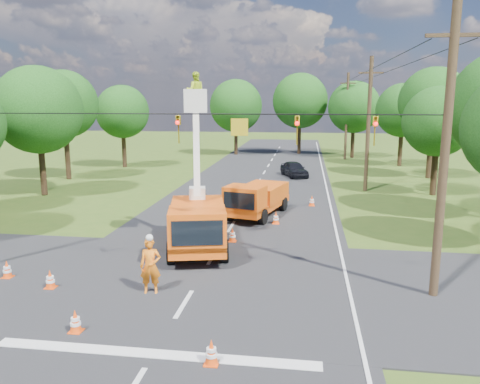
# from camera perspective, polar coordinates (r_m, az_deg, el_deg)

# --- Properties ---
(ground) EXTENTS (140.00, 140.00, 0.00)m
(ground) POSITION_cam_1_polar(r_m,az_deg,el_deg) (35.16, 1.51, -0.06)
(ground) COLOR #365319
(ground) RESTS_ON ground
(road_main) EXTENTS (12.00, 100.00, 0.06)m
(road_main) POSITION_cam_1_polar(r_m,az_deg,el_deg) (35.16, 1.51, -0.06)
(road_main) COLOR black
(road_main) RESTS_ON ground
(road_cross) EXTENTS (56.00, 10.00, 0.07)m
(road_cross) POSITION_cam_1_polar(r_m,az_deg,el_deg) (18.06, -5.18, -10.95)
(road_cross) COLOR black
(road_cross) RESTS_ON ground
(stop_bar) EXTENTS (9.00, 0.45, 0.02)m
(stop_bar) POSITION_cam_1_polar(r_m,az_deg,el_deg) (13.55, -10.48, -18.99)
(stop_bar) COLOR silver
(stop_bar) RESTS_ON ground
(edge_line) EXTENTS (0.12, 90.00, 0.02)m
(edge_line) POSITION_cam_1_polar(r_m,az_deg,el_deg) (34.98, 10.66, -0.31)
(edge_line) COLOR silver
(edge_line) RESTS_ON ground
(bucket_truck) EXTENTS (3.72, 6.75, 8.01)m
(bucket_truck) POSITION_cam_1_polar(r_m,az_deg,el_deg) (21.41, -5.22, -2.73)
(bucket_truck) COLOR #F25311
(bucket_truck) RESTS_ON ground
(second_truck) EXTENTS (3.51, 6.04, 2.13)m
(second_truck) POSITION_cam_1_polar(r_m,az_deg,el_deg) (27.62, 2.04, -0.77)
(second_truck) COLOR #F25311
(second_truck) RESTS_ON ground
(ground_worker) EXTENTS (0.83, 0.63, 2.04)m
(ground_worker) POSITION_cam_1_polar(r_m,az_deg,el_deg) (16.99, -10.86, -8.87)
(ground_worker) COLOR orange
(ground_worker) RESTS_ON ground
(distant_car) EXTENTS (3.01, 4.45, 1.41)m
(distant_car) POSITION_cam_1_polar(r_m,az_deg,el_deg) (42.77, 6.62, 2.80)
(distant_car) COLOR black
(distant_car) RESTS_ON ground
(traffic_cone_0) EXTENTS (0.38, 0.38, 0.71)m
(traffic_cone_0) POSITION_cam_1_polar(r_m,az_deg,el_deg) (15.10, -19.43, -14.65)
(traffic_cone_0) COLOR #FF4B0D
(traffic_cone_0) RESTS_ON ground
(traffic_cone_1) EXTENTS (0.38, 0.38, 0.71)m
(traffic_cone_1) POSITION_cam_1_polar(r_m,az_deg,el_deg) (12.79, -3.51, -18.92)
(traffic_cone_1) COLOR #FF4B0D
(traffic_cone_1) RESTS_ON ground
(traffic_cone_2) EXTENTS (0.38, 0.38, 0.71)m
(traffic_cone_2) POSITION_cam_1_polar(r_m,az_deg,el_deg) (22.80, -0.93, -5.25)
(traffic_cone_2) COLOR #FF4B0D
(traffic_cone_2) RESTS_ON ground
(traffic_cone_3) EXTENTS (0.38, 0.38, 0.71)m
(traffic_cone_3) POSITION_cam_1_polar(r_m,az_deg,el_deg) (26.12, 4.40, -3.17)
(traffic_cone_3) COLOR #FF4B0D
(traffic_cone_3) RESTS_ON ground
(traffic_cone_4) EXTENTS (0.38, 0.38, 0.71)m
(traffic_cone_4) POSITION_cam_1_polar(r_m,az_deg,el_deg) (18.66, -22.13, -9.84)
(traffic_cone_4) COLOR #FF4B0D
(traffic_cone_4) RESTS_ON ground
(traffic_cone_5) EXTENTS (0.38, 0.38, 0.71)m
(traffic_cone_5) POSITION_cam_1_polar(r_m,az_deg,el_deg) (20.38, -26.53, -8.44)
(traffic_cone_5) COLOR #FF4B0D
(traffic_cone_5) RESTS_ON ground
(traffic_cone_6) EXTENTS (0.38, 0.38, 0.71)m
(traffic_cone_6) POSITION_cam_1_polar(r_m,az_deg,el_deg) (30.85, 8.75, -1.07)
(traffic_cone_6) COLOR #FF4B0D
(traffic_cone_6) RESTS_ON ground
(pole_right_near) EXTENTS (1.80, 0.30, 10.00)m
(pole_right_near) POSITION_cam_1_polar(r_m,az_deg,el_deg) (17.00, 23.72, 4.57)
(pole_right_near) COLOR #4C3823
(pole_right_near) RESTS_ON ground
(pole_right_mid) EXTENTS (1.80, 0.30, 10.00)m
(pole_right_mid) POSITION_cam_1_polar(r_m,az_deg,el_deg) (36.61, 15.39, 8.05)
(pole_right_mid) COLOR #4C3823
(pole_right_mid) RESTS_ON ground
(pole_right_far) EXTENTS (1.80, 0.30, 10.00)m
(pole_right_far) POSITION_cam_1_polar(r_m,az_deg,el_deg) (56.50, 12.87, 9.06)
(pole_right_far) COLOR #4C3823
(pole_right_far) RESTS_ON ground
(signal_span) EXTENTS (18.00, 0.29, 1.07)m
(signal_span) POSITION_cam_1_polar(r_m,az_deg,el_deg) (16.39, 2.12, 7.99)
(signal_span) COLOR black
(signal_span) RESTS_ON ground
(tree_left_d) EXTENTS (6.20, 6.20, 9.24)m
(tree_left_d) POSITION_cam_1_polar(r_m,az_deg,el_deg) (36.57, -23.41, 9.14)
(tree_left_d) COLOR #382616
(tree_left_d) RESTS_ON ground
(tree_left_e) EXTENTS (5.80, 5.80, 9.41)m
(tree_left_e) POSITION_cam_1_polar(r_m,az_deg,el_deg) (43.54, -20.68, 9.97)
(tree_left_e) COLOR #382616
(tree_left_e) RESTS_ON ground
(tree_left_f) EXTENTS (5.40, 5.40, 8.40)m
(tree_left_f) POSITION_cam_1_polar(r_m,az_deg,el_deg) (49.94, -14.15, 9.45)
(tree_left_f) COLOR #382616
(tree_left_f) RESTS_ON ground
(tree_right_c) EXTENTS (5.00, 5.00, 7.83)m
(tree_right_c) POSITION_cam_1_polar(r_m,az_deg,el_deg) (36.51, 23.00, 7.89)
(tree_right_c) COLOR #382616
(tree_right_c) RESTS_ON ground
(tree_right_d) EXTENTS (6.00, 6.00, 9.70)m
(tree_right_d) POSITION_cam_1_polar(r_m,az_deg,el_deg) (44.63, 22.54, 10.09)
(tree_right_d) COLOR #382616
(tree_right_d) RESTS_ON ground
(tree_right_e) EXTENTS (5.60, 5.60, 8.63)m
(tree_right_e) POSITION_cam_1_polar(r_m,az_deg,el_deg) (52.24, 19.23, 9.37)
(tree_right_e) COLOR #382616
(tree_right_e) RESTS_ON ground
(tree_far_a) EXTENTS (6.60, 6.60, 9.50)m
(tree_far_a) POSITION_cam_1_polar(r_m,az_deg,el_deg) (59.96, -0.50, 10.46)
(tree_far_a) COLOR #382616
(tree_far_a) RESTS_ON ground
(tree_far_b) EXTENTS (7.00, 7.00, 10.32)m
(tree_far_b) POSITION_cam_1_polar(r_m,az_deg,el_deg) (61.30, 7.34, 10.96)
(tree_far_b) COLOR #382616
(tree_far_b) RESTS_ON ground
(tree_far_c) EXTENTS (6.20, 6.20, 9.18)m
(tree_far_c) POSITION_cam_1_polar(r_m,az_deg,el_deg) (58.56, 13.74, 10.02)
(tree_far_c) COLOR #382616
(tree_far_c) RESTS_ON ground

